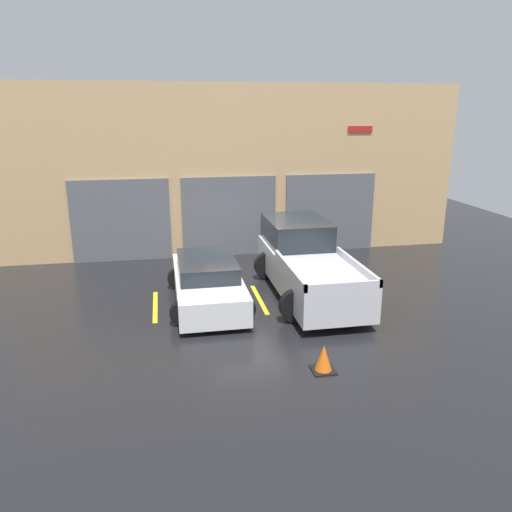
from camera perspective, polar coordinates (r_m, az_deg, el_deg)
ground_plane at (r=15.21m, az=-0.73°, el=-2.89°), size 28.00×28.00×0.00m
shophouse_building at (r=17.73m, az=-2.66°, el=9.49°), size 16.36×0.68×5.90m
pickup_truck at (r=14.14m, az=5.75°, el=-0.76°), size 2.48×5.34×1.88m
sedan_white at (r=13.43m, az=-5.55°, el=-2.98°), size 2.10×4.24×1.23m
parking_stripe_far_left at (r=13.58m, az=-11.44°, el=-5.66°), size 0.12×2.20×0.01m
parking_stripe_left at (r=13.80m, az=0.39°, el=-4.95°), size 0.12×2.20×0.01m
parking_stripe_centre at (r=14.57m, az=11.37°, el=-4.10°), size 0.12×2.20×0.01m
traffic_cone at (r=10.23m, az=7.73°, el=-11.61°), size 0.47×0.47×0.55m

